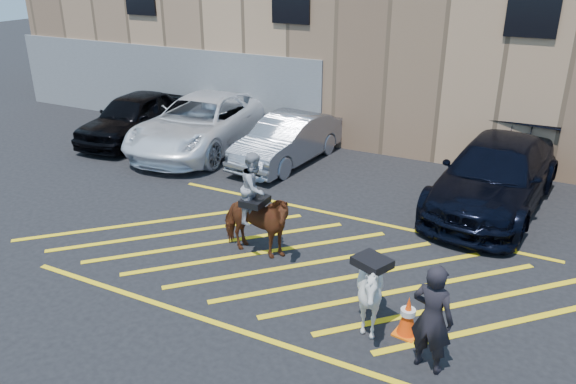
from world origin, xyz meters
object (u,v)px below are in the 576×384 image
at_px(car_silver_sedan, 288,140).
at_px(traffic_cone, 408,316).
at_px(car_black_suv, 134,117).
at_px(handler, 432,318).
at_px(saddled_white, 370,292).
at_px(car_white_pickup, 202,123).
at_px(car_blue_suv, 495,175).
at_px(mounted_bay, 255,215).

relative_size(car_silver_sedan, traffic_cone, 5.97).
xyz_separation_m(car_black_suv, handler, (11.78, -6.94, 0.10)).
distance_m(saddled_white, traffic_cone, 0.74).
distance_m(car_black_suv, traffic_cone, 12.92).
distance_m(car_white_pickup, car_blue_suv, 9.16).
bearing_deg(handler, car_blue_suv, -78.14).
bearing_deg(car_black_suv, mounted_bay, -38.46).
bearing_deg(traffic_cone, car_silver_sedan, 130.31).
height_order(handler, mounted_bay, mounted_bay).
relative_size(car_white_pickup, car_blue_suv, 1.06).
distance_m(car_blue_suv, handler, 6.69).
bearing_deg(car_silver_sedan, car_white_pickup, -173.73).
height_order(car_black_suv, car_silver_sedan, car_black_suv).
bearing_deg(saddled_white, mounted_bay, 155.27).
bearing_deg(car_blue_suv, saddled_white, -93.77).
height_order(car_silver_sedan, saddled_white, saddled_white).
relative_size(car_silver_sedan, mounted_bay, 1.92).
bearing_deg(handler, traffic_cone, -40.45).
xyz_separation_m(car_black_suv, car_blue_suv, (11.71, -0.25, 0.03)).
relative_size(saddled_white, traffic_cone, 2.30).
relative_size(car_white_pickup, car_silver_sedan, 1.40).
xyz_separation_m(car_black_suv, saddled_white, (10.65, -6.46, -0.06)).
xyz_separation_m(car_silver_sedan, traffic_cone, (5.61, -6.61, -0.35)).
bearing_deg(handler, saddled_white, -12.00).
xyz_separation_m(car_white_pickup, handler, (9.21, -7.23, 0.05)).
xyz_separation_m(mounted_bay, traffic_cone, (3.60, -1.21, -0.55)).
bearing_deg(car_blue_suv, car_silver_sedan, -179.41).
xyz_separation_m(car_black_suv, mounted_bay, (7.67, -5.09, 0.12)).
bearing_deg(saddled_white, handler, -23.31).
distance_m(handler, saddled_white, 1.24).
distance_m(car_silver_sedan, car_blue_suv, 6.08).
height_order(car_black_suv, saddled_white, car_black_suv).
bearing_deg(car_blue_suv, handler, -83.51).
bearing_deg(car_black_suv, car_white_pickup, 1.46).
height_order(saddled_white, traffic_cone, saddled_white).
distance_m(car_white_pickup, handler, 11.71).
height_order(car_silver_sedan, traffic_cone, car_silver_sedan).
relative_size(handler, traffic_cone, 2.46).
relative_size(handler, mounted_bay, 0.79).
distance_m(car_black_suv, mounted_bay, 9.21).
xyz_separation_m(car_blue_suv, saddled_white, (-1.06, -6.20, -0.09)).
height_order(car_black_suv, mounted_bay, mounted_bay).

